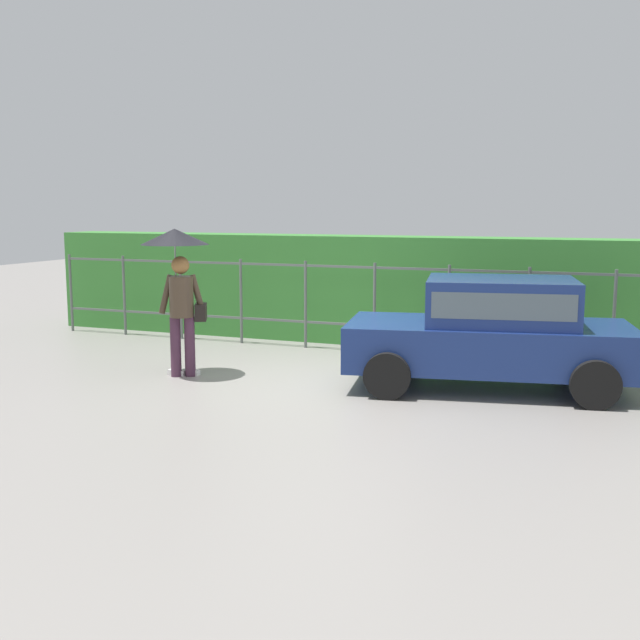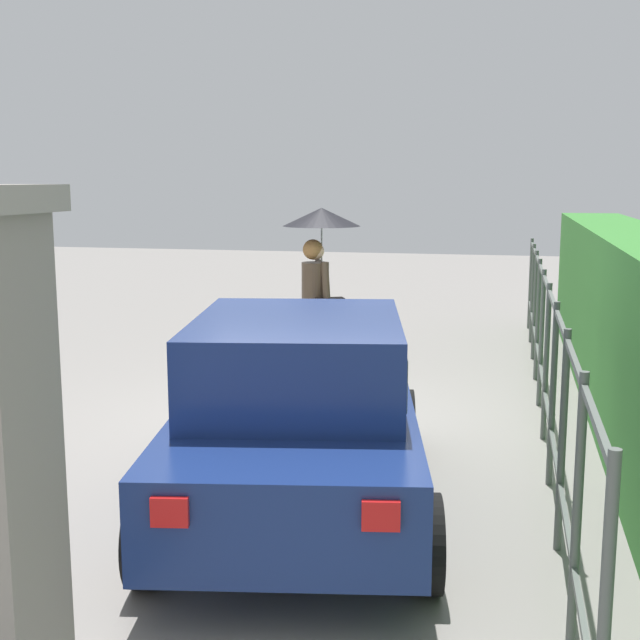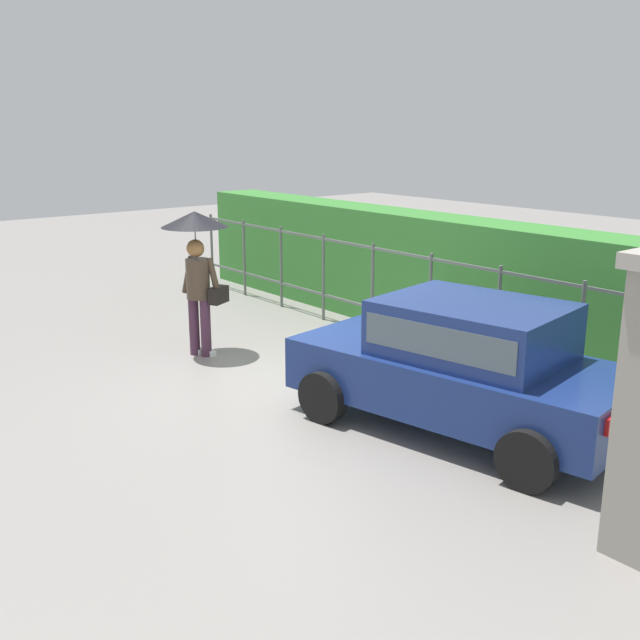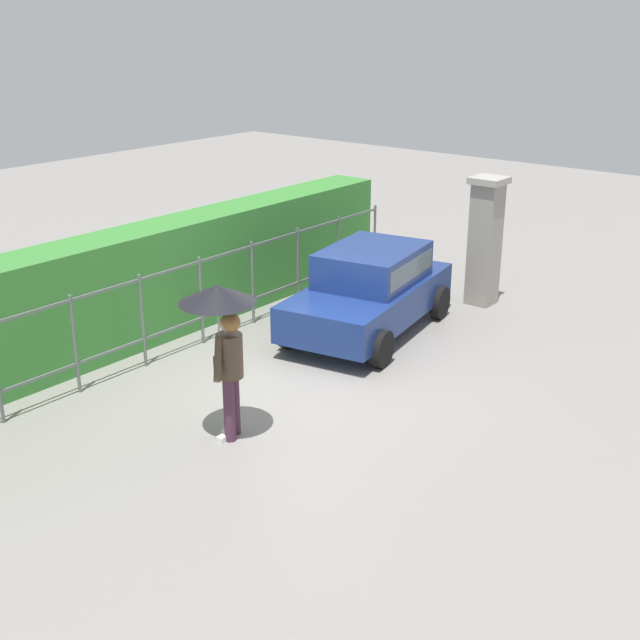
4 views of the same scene
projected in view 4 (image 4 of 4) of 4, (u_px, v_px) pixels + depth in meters
ground_plane at (309, 383)px, 12.38m from camera, size 40.00×40.00×0.00m
car at (370, 287)px, 14.13m from camera, size 3.94×2.38×1.48m
pedestrian at (223, 326)px, 10.25m from camera, size 0.96×0.96×2.11m
gate_pillar at (485, 240)px, 15.36m from camera, size 0.60×0.60×2.42m
fence_section at (173, 306)px, 13.15m from camera, size 11.16×0.05×1.50m
hedge_row at (135, 287)px, 13.65m from camera, size 12.11×0.90×1.90m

